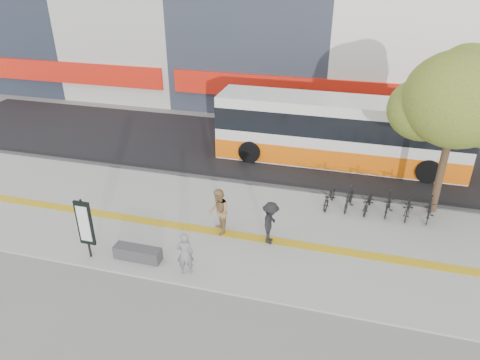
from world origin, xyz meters
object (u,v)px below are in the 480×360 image
(bus, at_px, (339,133))
(pedestrian_dark, at_px, (270,223))
(bench, at_px, (138,253))
(seated_woman, at_px, (185,254))
(street_tree, at_px, (456,101))
(pedestrian_tan, at_px, (219,212))
(signboard, at_px, (85,224))

(bus, distance_m, pedestrian_dark, 7.82)
(bench, bearing_deg, seated_woman, -7.55)
(bus, relative_size, seated_woman, 7.85)
(street_tree, xyz_separation_m, bus, (-4.03, 3.68, -3.00))
(bus, xyz_separation_m, pedestrian_tan, (-3.63, -7.49, -0.57))
(street_tree, distance_m, seated_woman, 10.79)
(bench, height_order, bus, bus)
(bench, height_order, pedestrian_dark, pedestrian_dark)
(bench, distance_m, signboard, 1.94)
(bench, xyz_separation_m, bus, (5.75, 9.70, 1.21))
(bus, bearing_deg, seated_woman, -111.68)
(seated_woman, relative_size, pedestrian_tan, 0.85)
(seated_woman, xyz_separation_m, pedestrian_dark, (2.23, 2.34, 0.05))
(bench, height_order, seated_woman, seated_woman)
(street_tree, distance_m, pedestrian_dark, 7.86)
(pedestrian_dark, bearing_deg, seated_woman, 136.89)
(bench, bearing_deg, pedestrian_dark, 27.52)
(bus, distance_m, pedestrian_tan, 8.35)
(signboard, xyz_separation_m, pedestrian_tan, (3.72, 2.51, -0.42))
(street_tree, relative_size, seated_woman, 4.26)
(bench, xyz_separation_m, pedestrian_dark, (4.03, 2.10, 0.57))
(street_tree, relative_size, bus, 0.54)
(bus, xyz_separation_m, seated_woman, (-3.95, -9.94, -0.70))
(bench, relative_size, bus, 0.14)
(street_tree, xyz_separation_m, pedestrian_tan, (-7.66, -3.82, -3.56))
(pedestrian_tan, distance_m, pedestrian_dark, 1.91)
(signboard, relative_size, street_tree, 0.35)
(bus, height_order, seated_woman, bus)
(street_tree, xyz_separation_m, seated_woman, (-7.98, -6.26, -3.69))
(bus, bearing_deg, signboard, -126.31)
(bus, relative_size, pedestrian_tan, 6.70)
(bus, height_order, pedestrian_dark, bus)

